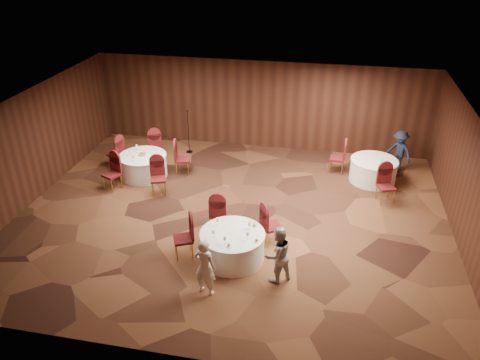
% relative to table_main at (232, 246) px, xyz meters
% --- Properties ---
extents(ground, '(12.00, 12.00, 0.00)m').
position_rel_table_main_xyz_m(ground, '(-0.42, 1.84, -0.38)').
color(ground, black).
rests_on(ground, ground).
extents(room_shell, '(12.00, 12.00, 12.00)m').
position_rel_table_main_xyz_m(room_shell, '(-0.42, 1.84, 1.59)').
color(room_shell, silver).
rests_on(room_shell, ground).
extents(table_main, '(1.59, 1.59, 0.74)m').
position_rel_table_main_xyz_m(table_main, '(0.00, 0.00, 0.00)').
color(table_main, silver).
rests_on(table_main, ground).
extents(table_left, '(1.54, 1.54, 0.74)m').
position_rel_table_main_xyz_m(table_left, '(-3.78, 3.73, 0.00)').
color(table_left, silver).
rests_on(table_left, ground).
extents(table_right, '(1.48, 1.48, 0.74)m').
position_rel_table_main_xyz_m(table_right, '(3.58, 4.84, 0.00)').
color(table_right, silver).
rests_on(table_right, ground).
extents(chairs_main, '(2.77, 1.94, 1.00)m').
position_rel_table_main_xyz_m(chairs_main, '(-0.33, 0.65, 0.12)').
color(chairs_main, '#390B0C').
rests_on(chairs_main, ground).
extents(chairs_left, '(2.99, 3.07, 1.00)m').
position_rel_table_main_xyz_m(chairs_left, '(-3.74, 3.77, 0.12)').
color(chairs_left, '#390B0C').
rests_on(chairs_left, ground).
extents(chairs_right, '(2.05, 2.30, 1.00)m').
position_rel_table_main_xyz_m(chairs_right, '(3.16, 4.41, 0.12)').
color(chairs_right, '#390B0C').
rests_on(chairs_right, ground).
extents(tabletop_main, '(1.17, 1.07, 0.22)m').
position_rel_table_main_xyz_m(tabletop_main, '(0.15, -0.09, 0.47)').
color(tabletop_main, silver).
rests_on(tabletop_main, table_main).
extents(tabletop_left, '(0.77, 0.83, 0.22)m').
position_rel_table_main_xyz_m(tabletop_left, '(-3.78, 3.73, 0.45)').
color(tabletop_left, silver).
rests_on(tabletop_left, table_left).
extents(tabletop_right, '(0.08, 0.08, 0.22)m').
position_rel_table_main_xyz_m(tabletop_right, '(3.76, 4.55, 0.52)').
color(tabletop_right, silver).
rests_on(tabletop_right, table_right).
extents(mic_stand, '(0.24, 0.24, 1.59)m').
position_rel_table_main_xyz_m(mic_stand, '(-2.85, 5.80, 0.09)').
color(mic_stand, black).
rests_on(mic_stand, ground).
extents(woman_a, '(0.59, 0.46, 1.42)m').
position_rel_table_main_xyz_m(woman_a, '(-0.32, -1.32, 0.34)').
color(woman_a, silver).
rests_on(woman_a, ground).
extents(woman_b, '(0.89, 0.87, 1.44)m').
position_rel_table_main_xyz_m(woman_b, '(1.17, -0.58, 0.35)').
color(woman_b, '#A2A2A6').
rests_on(woman_b, ground).
extents(man_c, '(1.04, 1.01, 1.43)m').
position_rel_table_main_xyz_m(man_c, '(4.42, 5.75, 0.34)').
color(man_c, black).
rests_on(man_c, ground).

